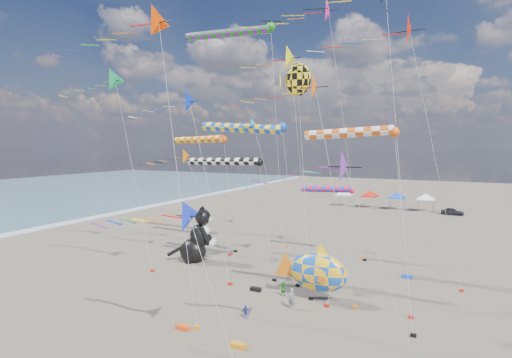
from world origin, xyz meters
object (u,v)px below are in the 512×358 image
Objects in this scene: child_blue at (245,312)px; child_green at (283,289)px; fish_inflatable at (317,272)px; parked_car at (452,211)px; cat_inflatable at (195,234)px; person_adult at (292,299)px.

child_green is at bearing 23.47° from child_blue.
fish_inflatable is 3.15m from child_green.
child_blue is 54.15m from parked_car.
child_green is (11.74, -4.70, -2.33)m from cat_inflatable.
fish_inflatable is 3.13m from person_adult.
parked_car is (10.24, 49.74, -0.17)m from person_adult.
person_adult reaches higher than parked_car.
child_green is at bearing -168.91° from fish_inflatable.
child_blue is at bearing -64.01° from cat_inflatable.
fish_inflatable is 6.69m from child_blue.
parked_car is at bearing 79.04° from fish_inflatable.
cat_inflatable is 15.05m from person_adult.
child_blue is (-0.75, -4.97, -0.12)m from child_green.
child_green is 0.33× the size of parked_car.
child_blue is at bearing -126.35° from person_adult.
person_adult is (13.29, -6.73, -2.14)m from cat_inflatable.
parked_car is (11.79, 47.71, 0.02)m from child_green.
parked_car reaches higher than child_blue.
cat_inflatable reaches higher than child_blue.
parked_car is (23.53, 43.01, -2.31)m from cat_inflatable.
cat_inflatable is at bearing 80.74° from child_blue.
cat_inflatable reaches higher than fish_inflatable.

